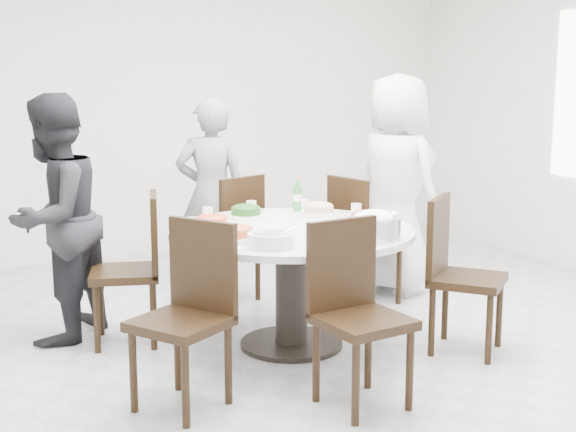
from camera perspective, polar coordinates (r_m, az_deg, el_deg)
name	(u,v)px	position (r m, az deg, el deg)	size (l,w,h in m)	color
floor	(308,349)	(5.04, 1.42, -9.41)	(6.00, 6.00, 0.01)	#B0B0B5
wall_back	(159,103)	(7.54, -9.14, 7.91)	(6.00, 0.01, 2.80)	silver
dining_table	(292,288)	(4.98, 0.25, -5.14)	(1.50, 1.50, 0.75)	silver
chair_ne	(367,240)	(5.91, 5.62, -1.70)	(0.42, 0.42, 0.95)	black
chair_n	(225,238)	(5.96, -4.49, -1.58)	(0.42, 0.42, 0.95)	black
chair_nw	(125,269)	(5.12, -11.54, -3.75)	(0.42, 0.42, 0.95)	black
chair_sw	(180,319)	(4.09, -7.68, -7.24)	(0.42, 0.42, 0.95)	black
chair_s	(363,317)	(4.10, 5.37, -7.16)	(0.42, 0.42, 0.95)	black
chair_se	(468,276)	(4.98, 12.67, -4.19)	(0.42, 0.42, 0.95)	black
diner_right	(397,184)	(6.20, 7.74, 2.23)	(0.82, 0.53, 1.68)	silver
diner_middle	(211,195)	(6.24, -5.47, 1.52)	(0.55, 0.36, 1.50)	black
diner_left	(54,219)	(5.23, -16.32, -0.21)	(0.76, 0.59, 1.57)	black
dish_greens	(246,213)	(5.24, -3.01, 0.20)	(0.25, 0.25, 0.06)	white
dish_pale	(319,211)	(5.33, 2.21, 0.39)	(0.25, 0.25, 0.07)	white
dish_orange	(212,224)	(4.90, -5.45, -0.54)	(0.25, 0.25, 0.07)	white
dish_redbrown	(369,220)	(5.00, 5.79, -0.29)	(0.29, 0.29, 0.07)	white
dish_tofu	(235,235)	(4.56, -3.79, -1.32)	(0.27, 0.27, 0.07)	white
rice_bowl	(375,228)	(4.60, 6.21, -0.88)	(0.29, 0.29, 0.13)	silver
soup_bowl	(271,240)	(4.38, -1.22, -1.72)	(0.26, 0.26, 0.08)	white
beverage_bottle	(297,195)	(5.49, 0.68, 1.47)	(0.06, 0.06, 0.22)	#327E39
tea_cups	(254,207)	(5.43, -2.45, 0.64)	(0.07, 0.07, 0.08)	white
chopsticks	(247,212)	(5.44, -2.94, 0.29)	(0.24, 0.04, 0.01)	tan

